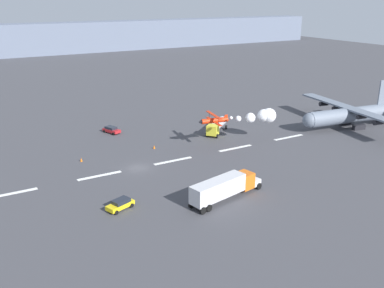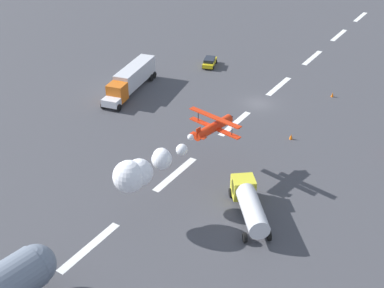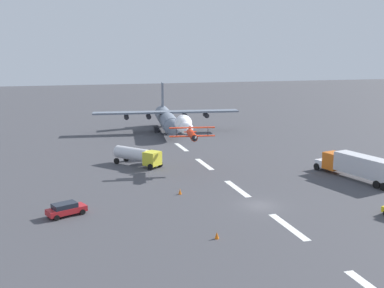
# 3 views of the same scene
# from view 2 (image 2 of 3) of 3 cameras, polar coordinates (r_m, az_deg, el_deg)

# --- Properties ---
(ground_plane) EXTENTS (440.00, 440.00, 0.00)m
(ground_plane) POSITION_cam_2_polar(r_m,az_deg,el_deg) (75.24, 7.61, 4.61)
(ground_plane) COLOR #424247
(ground_plane) RESTS_ON ground
(runway_stripe_0) EXTENTS (8.00, 0.90, 0.01)m
(runway_stripe_0) POSITION_cam_2_polar(r_m,az_deg,el_deg) (120.86, 18.71, 13.61)
(runway_stripe_0) COLOR white
(runway_stripe_0) RESTS_ON ground
(runway_stripe_1) EXTENTS (8.00, 0.90, 0.01)m
(runway_stripe_1) POSITION_cam_2_polar(r_m,az_deg,el_deg) (107.30, 16.46, 11.86)
(runway_stripe_1) COLOR white
(runway_stripe_1) RESTS_ON ground
(runway_stripe_2) EXTENTS (8.00, 0.90, 0.01)m
(runway_stripe_2) POSITION_cam_2_polar(r_m,az_deg,el_deg) (94.07, 13.61, 9.58)
(runway_stripe_2) COLOR white
(runway_stripe_2) RESTS_ON ground
(runway_stripe_3) EXTENTS (8.00, 0.90, 0.01)m
(runway_stripe_3) POSITION_cam_2_polar(r_m,az_deg,el_deg) (81.34, 9.90, 6.53)
(runway_stripe_3) COLOR white
(runway_stripe_3) RESTS_ON ground
(runway_stripe_4) EXTENTS (8.00, 0.90, 0.01)m
(runway_stripe_4) POSITION_cam_2_polar(r_m,az_deg,el_deg) (69.38, 4.94, 2.36)
(runway_stripe_4) COLOR white
(runway_stripe_4) RESTS_ON ground
(runway_stripe_5) EXTENTS (8.00, 0.90, 0.01)m
(runway_stripe_5) POSITION_cam_2_polar(r_m,az_deg,el_deg) (58.65, -1.92, -3.46)
(runway_stripe_5) COLOR white
(runway_stripe_5) RESTS_ON ground
(runway_stripe_6) EXTENTS (8.00, 0.90, 0.01)m
(runway_stripe_6) POSITION_cam_2_polar(r_m,az_deg,el_deg) (49.97, -11.65, -11.47)
(runway_stripe_6) COLOR white
(runway_stripe_6) RESTS_ON ground
(stunt_biplane_red) EXTENTS (17.85, 7.29, 3.23)m
(stunt_biplane_red) POSITION_cam_2_polar(r_m,az_deg,el_deg) (50.34, -4.85, -2.41)
(stunt_biplane_red) COLOR red
(semi_truck_orange) EXTENTS (14.10, 5.77, 3.70)m
(semi_truck_orange) POSITION_cam_2_polar(r_m,az_deg,el_deg) (78.27, -6.97, 7.46)
(semi_truck_orange) COLOR silver
(semi_truck_orange) RESTS_ON ground
(fuel_tanker_truck) EXTENTS (8.16, 7.40, 2.90)m
(fuel_tanker_truck) POSITION_cam_2_polar(r_m,az_deg,el_deg) (51.66, 6.60, -6.77)
(fuel_tanker_truck) COLOR yellow
(fuel_tanker_truck) RESTS_ON ground
(followme_car_yellow) EXTENTS (4.63, 3.16, 1.52)m
(followme_car_yellow) POSITION_cam_2_polar(r_m,az_deg,el_deg) (87.62, 2.03, 9.40)
(followme_car_yellow) COLOR yellow
(followme_car_yellow) RESTS_ON ground
(traffic_cone_near) EXTENTS (0.44, 0.44, 0.75)m
(traffic_cone_near) POSITION_cam_2_polar(r_m,az_deg,el_deg) (79.45, 15.78, 5.47)
(traffic_cone_near) COLOR orange
(traffic_cone_near) RESTS_ON ground
(traffic_cone_far) EXTENTS (0.44, 0.44, 0.75)m
(traffic_cone_far) POSITION_cam_2_polar(r_m,az_deg,el_deg) (66.52, 11.27, 0.84)
(traffic_cone_far) COLOR orange
(traffic_cone_far) RESTS_ON ground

